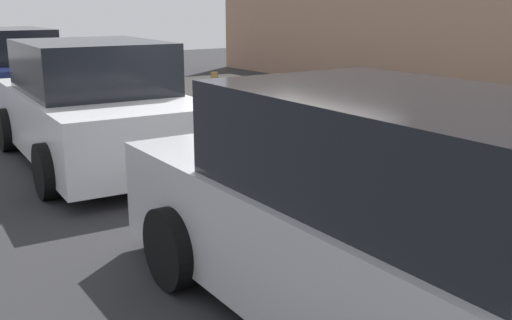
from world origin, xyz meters
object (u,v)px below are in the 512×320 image
at_px(suitcase_teal_4, 411,153).
at_px(parked_car_navy_2, 5,72).
at_px(parked_car_white_1, 94,107).
at_px(suitcase_red_5, 376,154).
at_px(suitcase_maroon_9, 282,123).
at_px(suitcase_silver_6, 351,139).
at_px(suitcase_olive_8, 302,135).
at_px(bollard_post, 215,101).
at_px(parked_car_silver_0, 402,230).
at_px(suitcase_maroon_2, 483,186).
at_px(fire_hydrant, 246,110).
at_px(suitcase_navy_3, 446,163).
at_px(suitcase_black_7, 323,142).

height_order(suitcase_teal_4, parked_car_navy_2, parked_car_navy_2).
xyz_separation_m(parked_car_white_1, parked_car_navy_2, (5.34, 0.00, -0.00)).
xyz_separation_m(suitcase_red_5, parked_car_white_1, (3.07, 2.28, 0.35)).
bearing_deg(suitcase_maroon_9, parked_car_navy_2, 19.95).
xyz_separation_m(suitcase_silver_6, suitcase_olive_8, (0.95, 0.01, -0.12)).
xyz_separation_m(suitcase_teal_4, parked_car_navy_2, (8.90, 2.31, 0.25)).
xyz_separation_m(bollard_post, parked_car_navy_2, (4.94, 2.14, 0.16)).
height_order(suitcase_teal_4, parked_car_silver_0, parked_car_silver_0).
xyz_separation_m(suitcase_maroon_2, fire_hydrant, (4.23, 0.00, 0.15)).
relative_size(suitcase_teal_4, suitcase_maroon_9, 1.14).
xyz_separation_m(bollard_post, parked_car_white_1, (-0.40, 2.14, 0.16)).
bearing_deg(suitcase_maroon_2, parked_car_white_1, 26.92).
distance_m(fire_hydrant, parked_car_white_1, 2.32).
bearing_deg(suitcase_navy_3, bollard_post, 2.13).
xyz_separation_m(suitcase_silver_6, bollard_post, (3.00, 0.18, 0.10)).
relative_size(suitcase_maroon_2, suitcase_teal_4, 0.92).
bearing_deg(suitcase_black_7, bollard_post, 3.06).
distance_m(suitcase_silver_6, fire_hydrant, 2.32).
bearing_deg(fire_hydrant, parked_car_silver_0, 156.37).
xyz_separation_m(suitcase_maroon_9, parked_car_silver_0, (-4.38, 2.35, 0.28)).
xyz_separation_m(suitcase_teal_4, suitcase_olive_8, (1.91, 0.01, -0.13)).
relative_size(suitcase_maroon_2, fire_hydrant, 0.99).
height_order(suitcase_red_5, parked_car_white_1, parked_car_white_1).
bearing_deg(suitcase_teal_4, parked_car_navy_2, 14.58).
height_order(suitcase_maroon_2, suitcase_silver_6, suitcase_silver_6).
relative_size(suitcase_olive_8, bollard_post, 0.60).
relative_size(suitcase_olive_8, suitcase_maroon_9, 0.77).
relative_size(suitcase_maroon_9, parked_car_silver_0, 0.15).
bearing_deg(suitcase_silver_6, suitcase_red_5, 174.58).
distance_m(suitcase_olive_8, parked_car_silver_0, 4.52).
bearing_deg(suitcase_red_5, parked_car_silver_0, 137.05).
bearing_deg(suitcase_black_7, suitcase_teal_4, -178.36).
distance_m(suitcase_maroon_9, parked_car_navy_2, 6.89).
xyz_separation_m(suitcase_silver_6, suitcase_black_7, (0.47, 0.05, -0.12)).
relative_size(suitcase_silver_6, suitcase_maroon_9, 1.43).
distance_m(suitcase_olive_8, fire_hydrant, 1.37).
bearing_deg(suitcase_navy_3, suitcase_maroon_2, 178.49).
height_order(suitcase_black_7, parked_car_silver_0, parked_car_silver_0).
bearing_deg(suitcase_black_7, suitcase_silver_6, -174.23).
height_order(suitcase_silver_6, suitcase_olive_8, suitcase_silver_6).
bearing_deg(suitcase_olive_8, suitcase_maroon_2, 179.64).
xyz_separation_m(suitcase_olive_8, suitcase_maroon_9, (0.51, -0.04, 0.08)).
relative_size(suitcase_maroon_9, parked_car_navy_2, 0.16).
height_order(fire_hydrant, parked_car_white_1, parked_car_white_1).
relative_size(suitcase_black_7, parked_car_white_1, 0.18).
distance_m(suitcase_maroon_2, suitcase_maroon_9, 3.38).
xyz_separation_m(suitcase_teal_4, parked_car_white_1, (3.56, 2.31, 0.25)).
xyz_separation_m(suitcase_navy_3, suitcase_olive_8, (2.40, -0.01, -0.13)).
relative_size(suitcase_teal_4, suitcase_red_5, 1.07).
distance_m(suitcase_maroon_2, parked_car_navy_2, 10.12).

